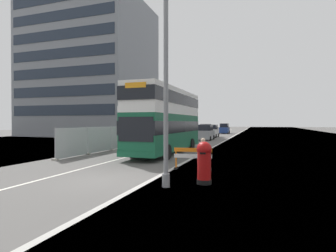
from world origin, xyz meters
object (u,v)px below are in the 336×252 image
(red_pillar_postbox, at_px, (204,161))
(pedestrian_at_kerb, at_px, (203,156))
(lamppost_foreground, at_px, (166,68))
(double_decker_bus, at_px, (167,120))
(car_oncoming_near, at_px, (206,133))
(car_receding_mid, at_px, (212,131))
(roadworks_barrier, at_px, (193,156))
(car_receding_far, at_px, (206,130))
(car_far_side, at_px, (224,129))

(red_pillar_postbox, height_order, pedestrian_at_kerb, pedestrian_at_kerb)
(lamppost_foreground, bearing_deg, double_decker_bus, 108.77)
(lamppost_foreground, xyz_separation_m, car_oncoming_near, (-3.71, 27.35, -3.48))
(car_oncoming_near, relative_size, car_receding_mid, 1.04)
(pedestrian_at_kerb, bearing_deg, roadworks_barrier, 126.94)
(car_receding_mid, relative_size, car_receding_far, 0.96)
(lamppost_foreground, bearing_deg, car_oncoming_near, 97.72)
(double_decker_bus, relative_size, pedestrian_at_kerb, 6.70)
(lamppost_foreground, distance_m, car_oncoming_near, 27.82)
(car_receding_mid, bearing_deg, lamppost_foreground, -83.26)
(red_pillar_postbox, bearing_deg, car_far_side, 96.02)
(pedestrian_at_kerb, bearing_deg, car_oncoming_near, 100.52)
(car_receding_mid, height_order, car_receding_far, car_receding_far)
(double_decker_bus, distance_m, car_far_side, 38.68)
(pedestrian_at_kerb, bearing_deg, red_pillar_postbox, -77.44)
(car_receding_mid, relative_size, car_far_side, 0.94)
(car_receding_far, relative_size, car_far_side, 0.98)
(roadworks_barrier, bearing_deg, double_decker_bus, 119.24)
(car_receding_far, bearing_deg, car_far_side, 74.05)
(roadworks_barrier, height_order, pedestrian_at_kerb, pedestrian_at_kerb)
(double_decker_bus, bearing_deg, car_receding_far, 95.03)
(roadworks_barrier, distance_m, car_receding_far, 37.26)
(double_decker_bus, xyz_separation_m, car_far_side, (-0.24, 38.65, -1.64))
(double_decker_bus, distance_m, roadworks_barrier, 7.75)
(red_pillar_postbox, bearing_deg, car_receding_mid, 99.08)
(car_receding_mid, relative_size, pedestrian_at_kerb, 2.54)
(car_far_side, bearing_deg, car_receding_mid, -90.87)
(car_far_side, bearing_deg, double_decker_bus, -89.65)
(double_decker_bus, bearing_deg, pedestrian_at_kerb, -59.69)
(car_far_side, bearing_deg, red_pillar_postbox, -83.98)
(double_decker_bus, xyz_separation_m, pedestrian_at_kerb, (4.39, -7.51, -1.80))
(double_decker_bus, height_order, car_receding_far, double_decker_bus)
(car_receding_far, bearing_deg, red_pillar_postbox, -79.30)
(car_oncoming_near, distance_m, pedestrian_at_kerb, 24.75)
(double_decker_bus, bearing_deg, car_far_side, 90.35)
(lamppost_foreground, relative_size, car_receding_far, 2.09)
(car_receding_mid, bearing_deg, car_far_side, 89.13)
(lamppost_foreground, relative_size, car_far_side, 2.06)
(car_oncoming_near, bearing_deg, red_pillar_postbox, -79.32)
(double_decker_bus, distance_m, car_receding_mid, 23.73)
(red_pillar_postbox, relative_size, pedestrian_at_kerb, 0.99)
(red_pillar_postbox, distance_m, car_receding_far, 40.45)
(car_receding_far, relative_size, pedestrian_at_kerb, 2.64)
(red_pillar_postbox, bearing_deg, double_decker_bus, 116.89)
(car_receding_mid, bearing_deg, red_pillar_postbox, -80.92)
(car_receding_mid, bearing_deg, car_oncoming_near, -87.17)
(red_pillar_postbox, bearing_deg, lamppost_foreground, -142.59)
(roadworks_barrier, bearing_deg, car_far_side, 94.93)
(car_oncoming_near, xyz_separation_m, car_far_side, (-0.11, 21.83, 0.02))
(double_decker_bus, height_order, pedestrian_at_kerb, double_decker_bus)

